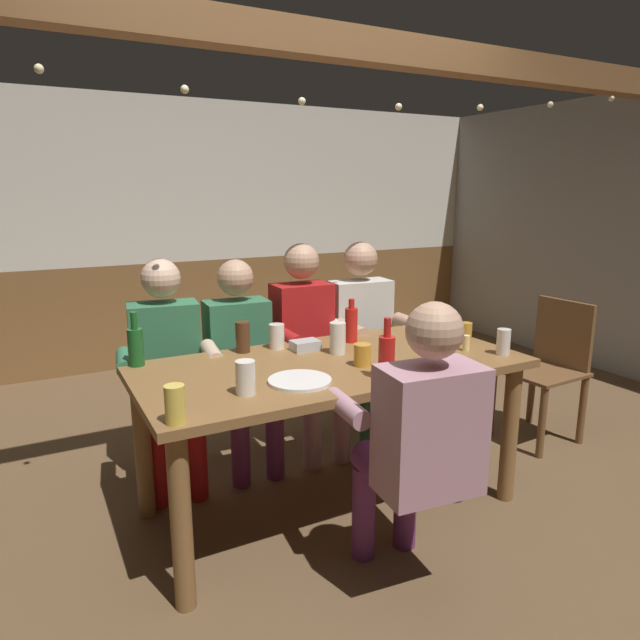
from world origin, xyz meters
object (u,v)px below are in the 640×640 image
(condiment_caddy, at_px, (305,345))
(plate_0, at_px, (300,381))
(person_3, at_px, (365,332))
(person_0, at_px, (167,363))
(pint_glass_7, at_px, (466,333))
(bottle_0, at_px, (387,356))
(bottle_2, at_px, (351,324))
(dining_table, at_px, (331,383))
(pint_glass_3, at_px, (245,378))
(chair_empty_near_left, at_px, (548,365))
(person_2, at_px, (307,340))
(table_candle, at_px, (466,343))
(pint_glass_5, at_px, (362,355))
(person_1, at_px, (242,355))
(person_4, at_px, (419,435))
(bottle_1, at_px, (136,346))
(pint_glass_1, at_px, (338,338))
(pint_glass_0, at_px, (503,342))
(pint_glass_2, at_px, (277,336))
(pint_glass_4, at_px, (175,404))
(pint_glass_6, at_px, (243,337))

(condiment_caddy, relative_size, plate_0, 0.52)
(person_3, bearing_deg, person_0, 5.20)
(person_0, distance_m, pint_glass_7, 1.58)
(person_3, xyz_separation_m, bottle_0, (-0.52, -0.99, 0.18))
(bottle_2, distance_m, pint_glass_7, 0.60)
(dining_table, height_order, pint_glass_3, pint_glass_3)
(chair_empty_near_left, xyz_separation_m, condiment_caddy, (-1.63, 0.15, 0.31))
(chair_empty_near_left, distance_m, pint_glass_7, 0.91)
(person_2, distance_m, table_candle, 0.96)
(pint_glass_5, bearing_deg, dining_table, 128.95)
(dining_table, xyz_separation_m, pint_glass_7, (0.78, -0.05, 0.16))
(dining_table, xyz_separation_m, person_1, (-0.21, 0.66, -0.01))
(person_2, bearing_deg, pint_glass_3, 52.37)
(person_4, bearing_deg, bottle_1, 134.62)
(table_candle, distance_m, pint_glass_3, 1.21)
(person_3, xyz_separation_m, table_candle, (0.08, -0.82, 0.12))
(pint_glass_1, bearing_deg, plate_0, -139.75)
(bottle_1, distance_m, pint_glass_0, 1.76)
(person_1, height_order, person_3, person_3)
(person_0, bearing_deg, person_3, -171.75)
(pint_glass_7, bearing_deg, person_3, 103.48)
(pint_glass_2, bearing_deg, bottle_1, 176.94)
(pint_glass_7, bearing_deg, pint_glass_2, 157.08)
(plate_0, distance_m, pint_glass_4, 0.60)
(bottle_2, relative_size, pint_glass_7, 2.04)
(condiment_caddy, distance_m, pint_glass_4, 1.01)
(person_4, bearing_deg, person_1, 105.17)
(person_1, relative_size, bottle_1, 4.64)
(person_0, xyz_separation_m, pint_glass_5, (0.72, -0.78, 0.15))
(person_3, distance_m, pint_glass_4, 1.78)
(table_candle, height_order, pint_glass_6, pint_glass_6)
(dining_table, xyz_separation_m, pint_glass_2, (-0.13, 0.33, 0.17))
(person_0, bearing_deg, bottle_0, 133.85)
(chair_empty_near_left, xyz_separation_m, pint_glass_3, (-2.12, -0.31, 0.35))
(pint_glass_7, bearing_deg, person_1, 144.31)
(pint_glass_5, bearing_deg, table_candle, -3.36)
(pint_glass_5, bearing_deg, pint_glass_0, -13.51)
(dining_table, distance_m, pint_glass_0, 0.87)
(bottle_1, bearing_deg, person_1, 24.99)
(pint_glass_1, bearing_deg, pint_glass_5, -89.49)
(person_0, distance_m, table_candle, 1.55)
(pint_glass_0, distance_m, pint_glass_4, 1.64)
(pint_glass_4, relative_size, pint_glass_7, 1.21)
(bottle_2, relative_size, pint_glass_1, 1.48)
(person_0, relative_size, person_2, 0.96)
(pint_glass_0, distance_m, pint_glass_5, 0.73)
(condiment_caddy, bearing_deg, bottle_1, 170.53)
(pint_glass_3, xyz_separation_m, pint_glass_6, (0.20, 0.57, 0.01))
(dining_table, height_order, bottle_0, bottle_0)
(chair_empty_near_left, bearing_deg, plate_0, 95.43)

